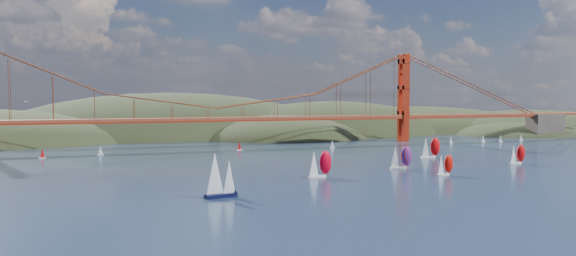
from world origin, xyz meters
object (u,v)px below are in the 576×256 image
Objects in this scene: sloop_navy at (219,175)px; racer_1 at (445,165)px; racer_3 at (430,147)px; racer_2 at (517,154)px; racer_rwb at (400,157)px; racer_0 at (319,163)px.

sloop_navy reaches higher than racer_1.
racer_2 is at bearing -51.17° from racer_3.
racer_rwb is at bearing 169.37° from racer_2.
sloop_navy is 140.04m from racer_2.
racer_2 is at bearing 6.07° from racer_rwb.
racer_3 reaches higher than racer_0.
sloop_navy is 1.42× the size of racer_rwb.
racer_1 is at bearing -65.85° from racer_rwb.
racer_0 is 41.29m from racer_rwb.
racer_rwb reaches higher than racer_1.
racer_2 is (93.79, 7.72, -0.62)m from racer_0.
sloop_navy is 1.69× the size of racer_1.
racer_0 is at bearing 20.19° from sloop_navy.
racer_1 is 57.40m from racer_3.
racer_rwb is (81.66, 37.90, -1.59)m from sloop_navy.
racer_2 is 0.92× the size of racer_rwb.
racer_rwb is (-32.79, -28.62, -0.25)m from racer_3.
racer_0 is 82.81m from racer_3.
racer_1 is 51.90m from racer_2.
racer_rwb is at bearing -133.44° from racer_3.
racer_2 is (48.65, 18.09, 0.39)m from racer_1.
racer_0 reaches higher than racer_rwb.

